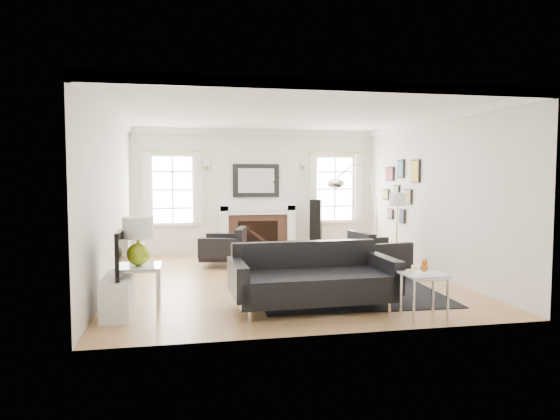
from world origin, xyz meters
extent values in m
plane|color=#A47944|center=(0.00, 0.00, 0.00)|extent=(6.00, 6.00, 0.00)
cube|color=silver|center=(0.00, 3.00, 1.40)|extent=(5.50, 0.04, 2.80)
cube|color=silver|center=(0.00, -3.00, 1.40)|extent=(5.50, 0.04, 2.80)
cube|color=silver|center=(-2.75, 0.00, 1.40)|extent=(0.04, 6.00, 2.80)
cube|color=silver|center=(2.75, 0.00, 1.40)|extent=(0.04, 6.00, 2.80)
cube|color=white|center=(0.00, 0.00, 2.80)|extent=(5.50, 6.00, 0.02)
cube|color=white|center=(0.00, 0.00, 2.74)|extent=(5.50, 6.00, 0.12)
cube|color=white|center=(-0.75, 2.80, 0.55)|extent=(0.18, 0.38, 1.10)
cube|color=white|center=(0.75, 2.80, 0.55)|extent=(0.18, 0.38, 1.10)
cube|color=white|center=(0.00, 2.80, 1.05)|extent=(1.70, 0.38, 0.12)
cube|color=white|center=(0.00, 2.80, 0.95)|extent=(1.50, 0.34, 0.10)
cube|color=brown|center=(0.00, 2.82, 0.45)|extent=(1.30, 0.30, 0.90)
cube|color=black|center=(0.00, 2.72, 0.38)|extent=(0.90, 0.10, 0.76)
cube|color=brown|center=(0.00, 2.55, 0.02)|extent=(1.70, 0.50, 0.04)
cube|color=black|center=(0.00, 2.96, 1.65)|extent=(1.05, 0.06, 0.75)
cube|color=white|center=(0.00, 2.92, 1.65)|extent=(0.82, 0.02, 0.55)
cube|color=white|center=(-1.85, 2.97, 1.45)|extent=(1.00, 0.05, 1.60)
cube|color=white|center=(-1.85, 2.94, 1.45)|extent=(0.84, 0.02, 1.44)
cube|color=white|center=(-2.40, 2.87, 1.50)|extent=(0.14, 0.05, 1.55)
cube|color=white|center=(-1.30, 2.87, 1.50)|extent=(0.14, 0.05, 1.55)
cube|color=white|center=(1.85, 2.97, 1.45)|extent=(1.00, 0.05, 1.60)
cube|color=white|center=(1.85, 2.94, 1.45)|extent=(0.84, 0.02, 1.44)
cube|color=white|center=(1.30, 2.87, 1.50)|extent=(0.14, 0.05, 1.55)
cube|color=white|center=(2.40, 2.87, 1.50)|extent=(0.14, 0.05, 1.55)
cube|color=black|center=(2.72, 0.60, 1.85)|extent=(0.03, 0.34, 0.44)
cube|color=gold|center=(2.70, 0.60, 1.85)|extent=(0.01, 0.29, 0.39)
cube|color=black|center=(2.72, 1.25, 1.90)|extent=(0.03, 0.28, 0.38)
cube|color=teal|center=(2.70, 1.25, 1.90)|extent=(0.01, 0.23, 0.33)
cube|color=black|center=(2.72, 1.80, 1.80)|extent=(0.03, 0.40, 0.30)
cube|color=#A93445|center=(2.70, 1.80, 1.80)|extent=(0.01, 0.35, 0.25)
cube|color=black|center=(2.72, 0.90, 1.35)|extent=(0.03, 0.30, 0.30)
cube|color=#A07748|center=(2.70, 0.90, 1.35)|extent=(0.01, 0.25, 0.25)
cube|color=black|center=(2.72, 1.45, 1.40)|extent=(0.03, 0.26, 0.34)
cube|color=#548C59|center=(2.70, 1.45, 1.40)|extent=(0.01, 0.21, 0.29)
cube|color=black|center=(2.72, 2.00, 1.35)|extent=(0.03, 0.32, 0.24)
cube|color=#A1A546|center=(2.70, 2.00, 1.35)|extent=(0.01, 0.27, 0.19)
cube|color=black|center=(2.72, 1.15, 0.95)|extent=(0.03, 0.24, 0.30)
cube|color=navy|center=(2.70, 1.15, 0.95)|extent=(0.01, 0.19, 0.25)
cube|color=black|center=(2.72, 1.75, 0.95)|extent=(0.03, 0.28, 0.22)
cube|color=#9E5C71|center=(2.70, 1.75, 0.95)|extent=(0.01, 0.23, 0.17)
cube|color=white|center=(-2.45, -1.70, 0.25)|extent=(0.35, 1.00, 0.50)
cube|color=black|center=(-2.40, -1.70, 0.80)|extent=(0.05, 1.00, 0.58)
cube|color=black|center=(0.79, -1.12, 0.01)|extent=(2.80, 2.37, 0.01)
cube|color=black|center=(0.04, -1.94, 0.32)|extent=(2.07, 1.03, 0.34)
cube|color=black|center=(0.03, -1.51, 0.57)|extent=(2.05, 0.22, 0.57)
cube|color=black|center=(-0.96, -1.97, 0.45)|extent=(0.19, 0.97, 0.43)
cube|color=black|center=(1.04, -1.91, 0.45)|extent=(0.19, 0.97, 0.43)
cube|color=black|center=(-0.88, 1.48, 0.28)|extent=(0.97, 0.97, 0.30)
cube|color=black|center=(-0.53, 1.40, 0.50)|extent=(0.33, 0.81, 0.50)
cube|color=black|center=(-0.78, 1.87, 0.40)|extent=(0.80, 0.31, 0.38)
cube|color=black|center=(-0.97, 1.10, 0.40)|extent=(0.80, 0.31, 0.38)
cube|color=black|center=(1.83, 0.17, 0.28)|extent=(0.92, 0.92, 0.31)
cube|color=black|center=(1.47, 0.12, 0.51)|extent=(0.25, 0.83, 0.51)
cube|color=black|center=(1.89, -0.23, 0.41)|extent=(0.82, 0.23, 0.39)
cube|color=black|center=(1.78, 0.58, 0.41)|extent=(0.82, 0.23, 0.39)
cube|color=silver|center=(0.25, 1.10, 0.35)|extent=(0.80, 0.80, 0.02)
cylinder|color=silver|center=(-0.11, 0.74, 0.18)|extent=(0.04, 0.04, 0.36)
cylinder|color=silver|center=(0.62, 0.74, 0.18)|extent=(0.04, 0.04, 0.36)
cylinder|color=silver|center=(-0.11, 1.46, 0.18)|extent=(0.04, 0.04, 0.36)
cylinder|color=silver|center=(0.62, 1.46, 0.18)|extent=(0.04, 0.04, 0.36)
cube|color=silver|center=(-2.20, -1.68, 0.61)|extent=(0.56, 0.56, 0.02)
cylinder|color=silver|center=(-2.44, -1.92, 0.31)|extent=(0.04, 0.04, 0.62)
cylinder|color=silver|center=(-1.96, -1.92, 0.31)|extent=(0.04, 0.04, 0.62)
cylinder|color=silver|center=(-2.44, -1.44, 0.31)|extent=(0.04, 0.04, 0.62)
cylinder|color=silver|center=(-1.96, -1.44, 0.31)|extent=(0.04, 0.04, 0.62)
cube|color=silver|center=(1.26, -2.65, 0.56)|extent=(0.52, 0.44, 0.02)
cylinder|color=silver|center=(1.04, -2.83, 0.29)|extent=(0.04, 0.04, 0.57)
cylinder|color=silver|center=(1.48, -2.83, 0.29)|extent=(0.04, 0.04, 0.57)
cylinder|color=silver|center=(1.04, -2.47, 0.29)|extent=(0.04, 0.04, 0.57)
cylinder|color=silver|center=(1.48, -2.47, 0.29)|extent=(0.04, 0.04, 0.57)
sphere|color=#9DB416|center=(-2.20, -1.68, 0.76)|extent=(0.29, 0.29, 0.29)
cylinder|color=#9DB416|center=(-2.20, -1.68, 0.91)|extent=(0.04, 0.04, 0.12)
cylinder|color=white|center=(-2.20, -1.68, 1.10)|extent=(0.39, 0.39, 0.27)
sphere|color=#B45317|center=(1.26, -2.65, 0.64)|extent=(0.10, 0.10, 0.10)
sphere|color=#B45317|center=(1.26, -2.65, 0.71)|extent=(0.07, 0.07, 0.07)
cube|color=silver|center=(2.20, 1.18, 0.09)|extent=(0.21, 0.34, 0.17)
ellipsoid|color=silver|center=(1.00, 0.15, 1.63)|extent=(0.29, 0.29, 0.17)
cylinder|color=#A88F3A|center=(2.20, 0.24, 0.01)|extent=(0.18, 0.18, 0.03)
cylinder|color=#A88F3A|center=(2.20, 0.24, 0.64)|extent=(0.02, 0.02, 1.29)
cylinder|color=white|center=(2.20, 0.24, 1.33)|extent=(0.29, 0.29, 0.24)
cube|color=black|center=(1.32, 2.65, 0.61)|extent=(0.32, 0.32, 1.22)
camera|label=1|loc=(-1.63, -8.23, 1.77)|focal=32.00mm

